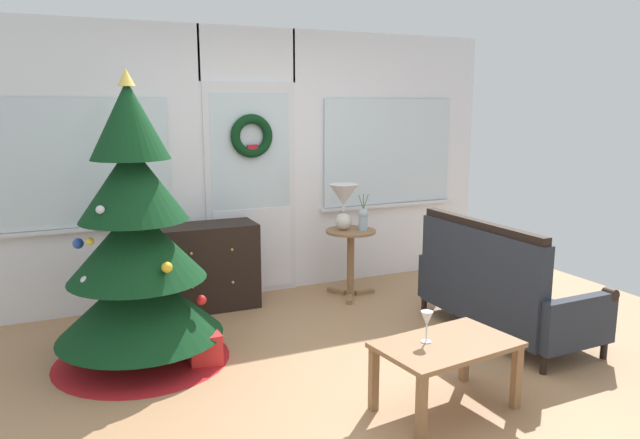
# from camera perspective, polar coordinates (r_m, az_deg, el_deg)

# --- Properties ---
(ground_plane) EXTENTS (6.76, 6.76, 0.00)m
(ground_plane) POSITION_cam_1_polar(r_m,az_deg,el_deg) (4.31, 2.50, -14.51)
(ground_plane) COLOR #AD7F56
(back_wall_with_door) EXTENTS (5.20, 0.19, 2.55)m
(back_wall_with_door) POSITION_cam_1_polar(r_m,az_deg,el_deg) (5.85, -6.70, 5.28)
(back_wall_with_door) COLOR white
(back_wall_with_door) RESTS_ON ground
(christmas_tree) EXTENTS (1.26, 1.26, 2.09)m
(christmas_tree) POSITION_cam_1_polar(r_m,az_deg,el_deg) (4.48, -16.95, -3.33)
(christmas_tree) COLOR #4C331E
(christmas_tree) RESTS_ON ground
(dresser_cabinet) EXTENTS (0.91, 0.46, 0.78)m
(dresser_cabinet) POSITION_cam_1_polar(r_m,az_deg,el_deg) (5.60, -10.65, -4.40)
(dresser_cabinet) COLOR black
(dresser_cabinet) RESTS_ON ground
(settee_sofa) EXTENTS (0.75, 1.55, 0.96)m
(settee_sofa) POSITION_cam_1_polar(r_m,az_deg,el_deg) (5.07, 16.38, -6.46)
(settee_sofa) COLOR black
(settee_sofa) RESTS_ON ground
(side_table) EXTENTS (0.50, 0.48, 0.66)m
(side_table) POSITION_cam_1_polar(r_m,az_deg,el_deg) (5.81, 2.92, -2.83)
(side_table) COLOR #8E6642
(side_table) RESTS_ON ground
(table_lamp) EXTENTS (0.28, 0.28, 0.44)m
(table_lamp) POSITION_cam_1_polar(r_m,az_deg,el_deg) (5.72, 2.24, 1.81)
(table_lamp) COLOR silver
(table_lamp) RESTS_ON side_table
(flower_vase) EXTENTS (0.11, 0.10, 0.35)m
(flower_vase) POSITION_cam_1_polar(r_m,az_deg,el_deg) (5.74, 4.11, 0.12)
(flower_vase) COLOR #99ADBC
(flower_vase) RESTS_ON side_table
(coffee_table) EXTENTS (0.90, 0.62, 0.43)m
(coffee_table) POSITION_cam_1_polar(r_m,az_deg,el_deg) (3.82, 11.87, -12.23)
(coffee_table) COLOR #8E6642
(coffee_table) RESTS_ON ground
(wine_glass) EXTENTS (0.08, 0.08, 0.20)m
(wine_glass) POSITION_cam_1_polar(r_m,az_deg,el_deg) (3.72, 10.07, -9.33)
(wine_glass) COLOR silver
(wine_glass) RESTS_ON coffee_table
(gift_box) EXTENTS (0.23, 0.21, 0.23)m
(gift_box) POSITION_cam_1_polar(r_m,az_deg,el_deg) (4.51, -10.91, -11.91)
(gift_box) COLOR red
(gift_box) RESTS_ON ground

